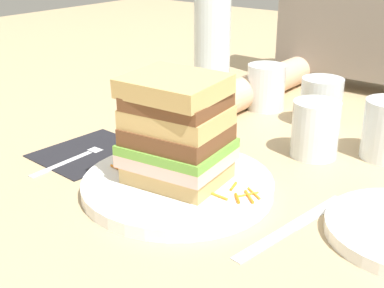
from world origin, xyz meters
name	(u,v)px	position (x,y,z in m)	size (l,w,h in m)	color
ground_plane	(196,186)	(0.00, 0.00, 0.00)	(3.00, 3.00, 0.00)	tan
main_plate	(178,185)	(-0.01, -0.03, 0.01)	(0.25, 0.25, 0.02)	white
sandwich	(177,131)	(-0.01, -0.03, 0.08)	(0.13, 0.12, 0.14)	tan
carrot_shred_0	(121,159)	(-0.11, -0.03, 0.02)	(0.00, 0.00, 0.02)	orange
carrot_shred_1	(116,167)	(-0.10, -0.05, 0.02)	(0.00, 0.00, 0.02)	orange
carrot_shred_2	(135,164)	(-0.08, -0.03, 0.02)	(0.00, 0.00, 0.03)	orange
carrot_shred_3	(129,157)	(-0.11, -0.02, 0.02)	(0.00, 0.00, 0.02)	orange
carrot_shred_4	(138,163)	(-0.08, -0.02, 0.02)	(0.00, 0.00, 0.02)	orange
carrot_shred_5	(130,168)	(-0.08, -0.04, 0.02)	(0.00, 0.00, 0.02)	orange
carrot_shred_6	(125,162)	(-0.10, -0.03, 0.02)	(0.00, 0.00, 0.03)	orange
carrot_shred_7	(124,160)	(-0.11, -0.03, 0.02)	(0.00, 0.00, 0.02)	orange
carrot_shred_8	(248,194)	(0.09, -0.01, 0.02)	(0.00, 0.00, 0.03)	orange
carrot_shred_9	(249,197)	(0.09, -0.01, 0.02)	(0.00, 0.00, 0.03)	orange
carrot_shred_10	(254,193)	(0.09, 0.00, 0.02)	(0.00, 0.00, 0.03)	orange
carrot_shred_11	(232,187)	(0.06, 0.00, 0.02)	(0.00, 0.00, 0.02)	orange
carrot_shred_12	(218,196)	(0.06, -0.03, 0.02)	(0.00, 0.00, 0.03)	orange
carrot_shred_13	(237,198)	(0.08, -0.02, 0.02)	(0.00, 0.00, 0.02)	orange
napkin_dark	(90,152)	(-0.20, -0.01, 0.00)	(0.13, 0.15, 0.00)	black
fork	(79,155)	(-0.20, -0.03, 0.00)	(0.02, 0.17, 0.00)	silver
knife	(290,228)	(0.15, -0.02, 0.00)	(0.04, 0.20, 0.00)	silver
juice_glass	(315,131)	(0.08, 0.19, 0.04)	(0.07, 0.07, 0.08)	white
water_bottle	(212,40)	(-0.17, 0.27, 0.13)	(0.07, 0.07, 0.30)	silver
empty_tumbler_0	(266,87)	(-0.10, 0.34, 0.04)	(0.07, 0.07, 0.09)	silver
empty_tumbler_2	(321,102)	(0.03, 0.32, 0.04)	(0.07, 0.07, 0.08)	silver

